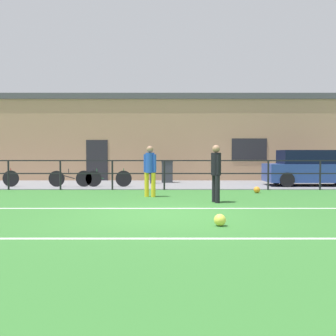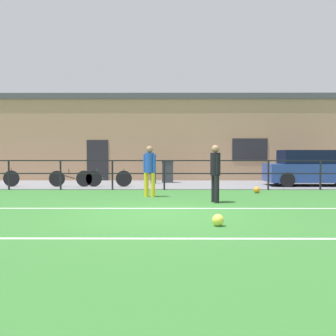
# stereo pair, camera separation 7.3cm
# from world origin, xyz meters

# --- Properties ---
(ground) EXTENTS (60.00, 44.00, 0.04)m
(ground) POSITION_xyz_m (0.00, 0.00, -0.02)
(ground) COLOR #33702D
(field_line_touchline) EXTENTS (36.00, 0.11, 0.00)m
(field_line_touchline) POSITION_xyz_m (0.00, 0.95, 0.00)
(field_line_touchline) COLOR white
(field_line_touchline) RESTS_ON ground
(field_line_hash) EXTENTS (36.00, 0.11, 0.00)m
(field_line_hash) POSITION_xyz_m (0.00, -2.56, 0.00)
(field_line_hash) COLOR white
(field_line_hash) RESTS_ON ground
(pavement_strip) EXTENTS (48.00, 5.00, 0.02)m
(pavement_strip) POSITION_xyz_m (0.00, 8.50, 0.01)
(pavement_strip) COLOR slate
(pavement_strip) RESTS_ON ground
(perimeter_fence) EXTENTS (36.07, 0.07, 1.15)m
(perimeter_fence) POSITION_xyz_m (0.00, 6.00, 0.75)
(perimeter_fence) COLOR black
(perimeter_fence) RESTS_ON ground
(clubhouse_facade) EXTENTS (28.00, 2.56, 4.49)m
(clubhouse_facade) POSITION_xyz_m (0.00, 12.20, 2.26)
(clubhouse_facade) COLOR tan
(clubhouse_facade) RESTS_ON ground
(player_goalkeeper) EXTENTS (0.29, 0.44, 1.64)m
(player_goalkeeper) POSITION_xyz_m (1.51, 2.14, 0.93)
(player_goalkeeper) COLOR black
(player_goalkeeper) RESTS_ON ground
(player_striker) EXTENTS (0.41, 0.29, 1.64)m
(player_striker) POSITION_xyz_m (-0.44, 3.60, 0.93)
(player_striker) COLOR gold
(player_striker) RESTS_ON ground
(soccer_ball_match) EXTENTS (0.23, 0.23, 0.23)m
(soccer_ball_match) POSITION_xyz_m (3.29, 4.80, 0.11)
(soccer_ball_match) COLOR orange
(soccer_ball_match) RESTS_ON ground
(soccer_ball_spare) EXTENTS (0.23, 0.23, 0.23)m
(soccer_ball_spare) POSITION_xyz_m (1.14, -1.45, 0.12)
(soccer_ball_spare) COLOR #E5E04C
(soccer_ball_spare) RESTS_ON ground
(spectator_child) EXTENTS (0.29, 0.20, 1.13)m
(spectator_child) POSITION_xyz_m (-0.56, 8.96, 0.66)
(spectator_child) COLOR #232D4C
(spectator_child) RESTS_ON pavement_strip
(parked_car_red) EXTENTS (4.08, 1.79, 1.53)m
(parked_car_red) POSITION_xyz_m (6.38, 7.85, 0.75)
(parked_car_red) COLOR #28428E
(parked_car_red) RESTS_ON pavement_strip
(bicycle_parked_0) EXTENTS (2.21, 0.04, 0.76)m
(bicycle_parked_0) POSITION_xyz_m (-3.73, 7.20, 0.37)
(bicycle_parked_0) COLOR black
(bicycle_parked_0) RESTS_ON pavement_strip
(bicycle_parked_3) EXTENTS (2.32, 0.04, 0.76)m
(bicycle_parked_3) POSITION_xyz_m (-2.54, 7.20, 0.37)
(bicycle_parked_3) COLOR black
(bicycle_parked_3) RESTS_ON pavement_strip
(trash_bin_0) EXTENTS (0.55, 0.47, 1.04)m
(trash_bin_0) POSITION_xyz_m (0.11, 9.57, 0.54)
(trash_bin_0) COLOR #33383D
(trash_bin_0) RESTS_ON pavement_strip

